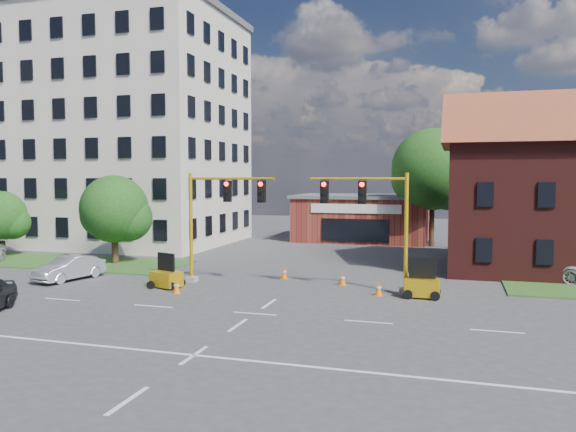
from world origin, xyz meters
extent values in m
plane|color=#3A3A3C|center=(0.00, 0.00, 0.00)|extent=(120.00, 120.00, 0.00)
cube|color=#284C1C|center=(-20.00, 10.00, 0.04)|extent=(22.00, 6.00, 0.08)
cube|color=beige|center=(-20.00, 22.00, 10.00)|extent=(18.00, 15.00, 20.00)
cube|color=#525354|center=(-20.00, 22.00, 20.30)|extent=(18.40, 15.40, 0.60)
cube|color=maroon|center=(0.00, 30.00, 2.00)|extent=(12.00, 8.00, 4.00)
cube|color=#525354|center=(0.00, 30.00, 4.15)|extent=(12.40, 8.40, 0.30)
cube|color=silver|center=(0.00, 25.95, 3.20)|extent=(8.00, 0.10, 0.80)
cube|color=black|center=(0.00, 25.95, 1.30)|extent=(6.00, 0.10, 2.00)
cylinder|color=#382714|center=(6.50, 27.00, 2.36)|extent=(0.44, 0.44, 4.72)
sphere|color=#1A4013|center=(6.50, 27.00, 6.65)|extent=(7.06, 7.06, 7.06)
sphere|color=#1A4013|center=(7.91, 27.30, 5.58)|extent=(4.94, 4.94, 4.94)
cylinder|color=#382714|center=(-14.00, 10.50, 1.35)|extent=(0.44, 0.44, 2.70)
sphere|color=#1A4013|center=(-14.00, 10.50, 3.80)|extent=(4.61, 4.61, 4.61)
sphere|color=#1A4013|center=(-13.08, 10.80, 3.19)|extent=(3.23, 3.23, 3.23)
cylinder|color=#382714|center=(-24.00, 11.00, 1.11)|extent=(0.44, 0.44, 2.21)
sphere|color=#1A4013|center=(-24.00, 11.00, 3.12)|extent=(3.67, 3.67, 3.67)
sphere|color=#1A4013|center=(-23.27, 11.30, 2.61)|extent=(2.57, 2.57, 2.57)
cube|color=gray|center=(-6.00, 6.00, 0.15)|extent=(0.60, 0.60, 0.30)
cylinder|color=yellow|center=(-6.00, 6.00, 3.10)|extent=(0.20, 0.20, 6.20)
cylinder|color=yellow|center=(-3.50, 6.00, 5.90)|extent=(5.00, 0.14, 0.14)
cube|color=black|center=(-3.75, 6.00, 5.20)|extent=(0.40, 0.32, 1.20)
cube|color=black|center=(-1.75, 6.00, 5.20)|extent=(0.40, 0.32, 1.20)
sphere|color=#FF0C07|center=(-3.75, 5.82, 5.60)|extent=(0.24, 0.24, 0.24)
cube|color=gray|center=(6.00, 6.00, 0.15)|extent=(0.60, 0.60, 0.30)
cylinder|color=yellow|center=(6.00, 6.00, 3.10)|extent=(0.20, 0.20, 6.20)
cylinder|color=yellow|center=(3.50, 6.00, 5.90)|extent=(5.00, 0.14, 0.14)
cube|color=black|center=(3.75, 6.00, 5.20)|extent=(0.40, 0.32, 1.20)
cube|color=black|center=(1.75, 6.00, 5.20)|extent=(0.40, 0.32, 1.20)
sphere|color=#FF0C07|center=(3.75, 5.82, 5.60)|extent=(0.24, 0.24, 0.24)
cube|color=yellow|center=(-6.55, 4.07, 0.48)|extent=(1.84, 1.51, 0.79)
cube|color=black|center=(-6.55, 4.07, 1.41)|extent=(1.20, 0.50, 0.97)
cube|color=yellow|center=(6.87, 5.46, 0.51)|extent=(1.68, 1.13, 0.84)
cube|color=black|center=(6.87, 5.46, 1.49)|extent=(1.30, 0.12, 1.02)
cube|color=orange|center=(-5.30, 2.85, 0.02)|extent=(0.38, 0.38, 0.04)
cone|color=orange|center=(-5.30, 2.85, 0.35)|extent=(0.40, 0.40, 0.70)
cylinder|color=silver|center=(-5.30, 2.85, 0.42)|extent=(0.27, 0.27, 0.09)
cube|color=orange|center=(-1.20, 8.41, 0.02)|extent=(0.38, 0.38, 0.04)
cone|color=orange|center=(-1.20, 8.41, 0.35)|extent=(0.40, 0.40, 0.70)
cylinder|color=silver|center=(-1.20, 8.41, 0.42)|extent=(0.27, 0.27, 0.09)
cube|color=orange|center=(4.73, 5.26, 0.02)|extent=(0.38, 0.38, 0.04)
cone|color=orange|center=(4.73, 5.26, 0.35)|extent=(0.40, 0.40, 0.70)
cylinder|color=silver|center=(4.73, 5.26, 0.42)|extent=(0.27, 0.27, 0.09)
cube|color=orange|center=(2.46, 7.45, 0.02)|extent=(0.38, 0.38, 0.04)
cone|color=orange|center=(2.46, 7.45, 0.35)|extent=(0.40, 0.40, 0.70)
cylinder|color=silver|center=(2.46, 7.45, 0.42)|extent=(0.27, 0.27, 0.09)
imported|color=silver|center=(13.46, 12.68, 0.80)|extent=(6.30, 4.50, 1.59)
imported|color=#B6B9BF|center=(-13.07, 4.52, 0.70)|extent=(2.29, 4.48, 1.41)
camera|label=1|loc=(8.29, -22.83, 5.99)|focal=35.00mm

